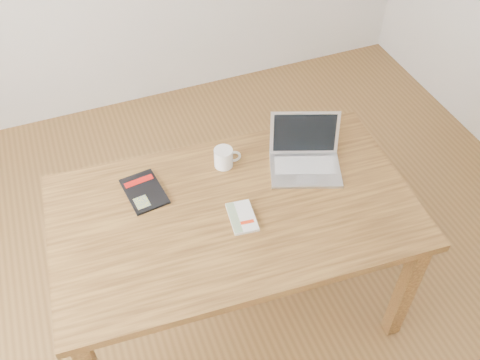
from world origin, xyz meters
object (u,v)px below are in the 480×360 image
object	(u,v)px
desk	(234,223)
laptop	(305,156)
black_guidebook	(144,191)
coffee_mug	(224,157)
white_guidebook	(242,217)

from	to	relation	value
desk	laptop	size ratio (longest dim) A/B	4.12
desk	black_guidebook	world-z (taller)	black_guidebook
black_guidebook	coffee_mug	size ratio (longest dim) A/B	1.99
laptop	desk	bearing A→B (deg)	-140.10
laptop	coffee_mug	size ratio (longest dim) A/B	3.15
white_guidebook	laptop	distance (m)	0.43
white_guidebook	black_guidebook	world-z (taller)	white_guidebook
laptop	black_guidebook	bearing A→B (deg)	-166.70
white_guidebook	coffee_mug	xyz separation A→B (m)	(0.04, 0.32, 0.04)
laptop	coffee_mug	bearing A→B (deg)	-179.64
laptop	coffee_mug	distance (m)	0.36
black_guidebook	laptop	size ratio (longest dim) A/B	0.63
black_guidebook	laptop	xyz separation A→B (m)	(0.72, -0.09, 0.04)
desk	white_guidebook	distance (m)	0.11
white_guidebook	black_guidebook	distance (m)	0.45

